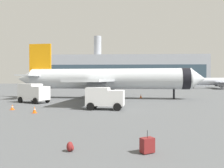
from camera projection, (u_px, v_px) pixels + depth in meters
name	position (u px, v px, depth m)	size (l,w,h in m)	color
airplane_at_gate	(107.00, 79.00, 43.47)	(35.77, 32.31, 10.50)	silver
airplane_taxiing	(218.00, 82.00, 91.50)	(26.99, 24.53, 7.98)	silver
service_truck	(33.00, 92.00, 35.15)	(5.26, 4.28, 2.90)	white
cargo_van	(105.00, 97.00, 27.21)	(4.58, 2.71, 2.60)	white
safety_cone_near	(34.00, 110.00, 24.29)	(0.44, 0.44, 0.73)	#F2590C
safety_cone_mid	(12.00, 107.00, 26.92)	(0.44, 0.44, 0.60)	#F2590C
safety_cone_far	(105.00, 93.00, 52.98)	(0.44, 0.44, 0.74)	#F2590C
safety_cone_outer	(141.00, 96.00, 43.85)	(0.44, 0.44, 0.81)	#F2590C
rolling_suitcase	(147.00, 145.00, 11.06)	(0.75, 0.67, 1.10)	maroon
traveller_backpack	(70.00, 147.00, 11.32)	(0.36, 0.40, 0.48)	maroon
terminal_building	(124.00, 71.00, 137.89)	(92.90, 22.28, 29.50)	#9EA3AD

